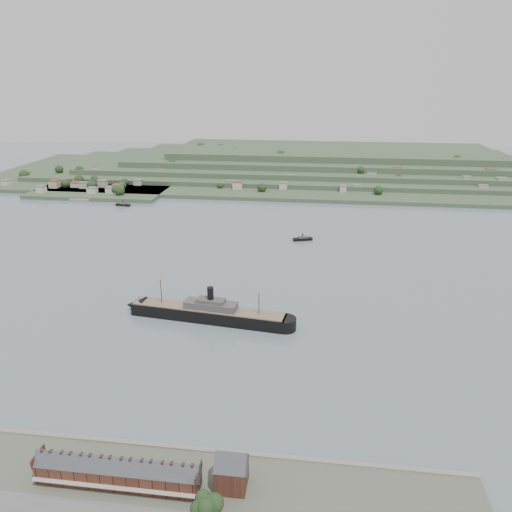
# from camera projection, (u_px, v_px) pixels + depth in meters

# --- Properties ---
(ground) EXTENTS (1400.00, 1400.00, 0.00)m
(ground) POSITION_uv_depth(u_px,v_px,m) (235.00, 288.00, 321.46)
(ground) COLOR slate
(ground) RESTS_ON ground
(terrace_row) EXTENTS (55.60, 9.80, 11.07)m
(terrace_row) POSITION_uv_depth(u_px,v_px,m) (117.00, 472.00, 164.06)
(terrace_row) COLOR #422117
(terrace_row) RESTS_ON ground
(gabled_building) EXTENTS (10.40, 10.18, 14.09)m
(gabled_building) POSITION_uv_depth(u_px,v_px,m) (232.00, 471.00, 162.68)
(gabled_building) COLOR #422117
(gabled_building) RESTS_ON ground
(far_peninsula) EXTENTS (760.00, 309.00, 30.00)m
(far_peninsula) POSITION_uv_depth(u_px,v_px,m) (304.00, 165.00, 679.51)
(far_peninsula) COLOR #384E34
(far_peninsula) RESTS_ON ground
(steamship) EXTENTS (100.25, 23.10, 24.07)m
(steamship) POSITION_uv_depth(u_px,v_px,m) (204.00, 312.00, 278.73)
(steamship) COLOR black
(steamship) RESTS_ON ground
(ferry_west) EXTENTS (15.94, 6.74, 5.79)m
(ferry_west) POSITION_uv_depth(u_px,v_px,m) (123.00, 205.00, 518.76)
(ferry_west) COLOR black
(ferry_west) RESTS_ON ground
(ferry_east) EXTENTS (16.58, 9.22, 6.00)m
(ferry_east) POSITION_uv_depth(u_px,v_px,m) (303.00, 239.00, 411.75)
(ferry_east) COLOR black
(ferry_east) RESTS_ON ground
(fig_tree) EXTENTS (9.90, 8.58, 11.05)m
(fig_tree) POSITION_uv_depth(u_px,v_px,m) (207.00, 507.00, 148.61)
(fig_tree) COLOR #3D2D1C
(fig_tree) RESTS_ON ground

